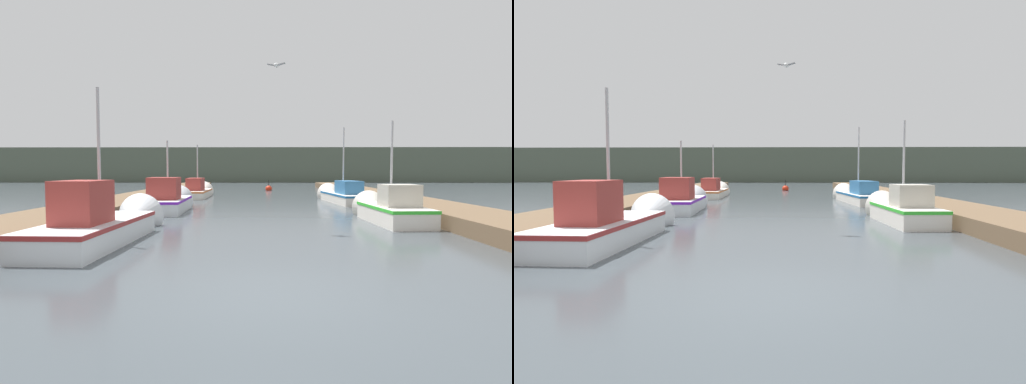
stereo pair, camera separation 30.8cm
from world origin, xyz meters
The scene contains 14 objects.
ground_plane centered at (0.00, 0.00, 0.00)m, with size 200.00×200.00×0.00m.
dock_left centered at (-6.80, 16.00, 0.25)m, with size 2.67×40.00×0.49m.
dock_right centered at (6.80, 16.00, 0.25)m, with size 2.67×40.00×0.49m.
distant_shore_ridge centered at (0.00, 58.23, 2.47)m, with size 120.00×16.00×4.95m.
fishing_boat_0 centered at (-4.27, 4.70, 0.44)m, with size 1.79×5.83×4.41m.
fishing_boat_1 centered at (4.40, 8.50, 0.43)m, with size 1.68×4.67×3.95m.
fishing_boat_2 centered at (-4.35, 12.18, 0.46)m, with size 1.84×4.99×3.63m.
fishing_boat_3 centered at (4.44, 17.12, 0.40)m, with size 2.07×6.28×4.67m.
fishing_boat_4 centered at (-4.45, 21.20, 0.39)m, with size 1.56×5.81×3.97m.
mooring_piling_0 centered at (5.71, 12.87, 0.60)m, with size 0.28×0.28×1.18m.
mooring_piling_1 centered at (-5.51, 14.68, 0.53)m, with size 0.24×0.24×1.05m.
mooring_piling_2 centered at (5.40, 17.72, 0.50)m, with size 0.29×0.29×0.99m.
channel_buoy centered at (0.48, 29.08, 0.16)m, with size 0.58×0.58×1.08m.
seagull_lead centered at (0.30, 6.44, 5.02)m, with size 0.56×0.31×0.12m.
Camera 1 is at (-0.14, -5.83, 1.88)m, focal length 28.00 mm.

